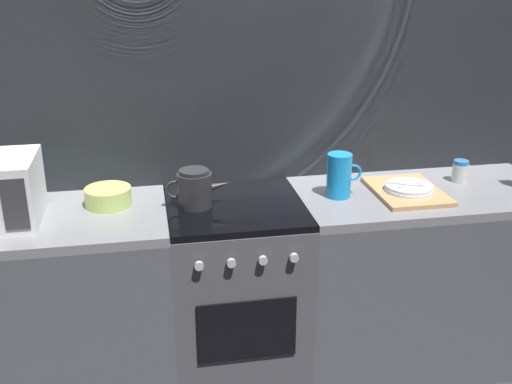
# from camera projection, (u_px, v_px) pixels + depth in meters

# --- Properties ---
(ground_plane) EXTENTS (8.00, 8.00, 0.00)m
(ground_plane) POSITION_uv_depth(u_px,v_px,m) (237.00, 374.00, 3.01)
(ground_plane) COLOR #2D2D33
(back_wall) EXTENTS (3.60, 0.05, 2.40)m
(back_wall) POSITION_uv_depth(u_px,v_px,m) (224.00, 119.00, 2.88)
(back_wall) COLOR gray
(back_wall) RESTS_ON ground_plane
(counter_left) EXTENTS (1.20, 0.60, 0.90)m
(counter_left) POSITION_uv_depth(u_px,v_px,m) (34.00, 313.00, 2.70)
(counter_left) COLOR #515459
(counter_left) RESTS_ON ground_plane
(stove_unit) EXTENTS (0.60, 0.63, 0.90)m
(stove_unit) POSITION_uv_depth(u_px,v_px,m) (236.00, 294.00, 2.85)
(stove_unit) COLOR #4C4C51
(stove_unit) RESTS_ON ground_plane
(counter_right) EXTENTS (1.20, 0.60, 0.90)m
(counter_right) POSITION_uv_depth(u_px,v_px,m) (418.00, 276.00, 3.00)
(counter_right) COLOR #515459
(counter_right) RESTS_ON ground_plane
(kettle) EXTENTS (0.28, 0.15, 0.17)m
(kettle) POSITION_uv_depth(u_px,v_px,m) (195.00, 188.00, 2.64)
(kettle) COLOR #262628
(kettle) RESTS_ON stove_unit
(mixing_bowl) EXTENTS (0.20, 0.20, 0.08)m
(mixing_bowl) POSITION_uv_depth(u_px,v_px,m) (108.00, 197.00, 2.66)
(mixing_bowl) COLOR #B7D166
(mixing_bowl) RESTS_ON counter_left
(pitcher) EXTENTS (0.16, 0.11, 0.20)m
(pitcher) POSITION_uv_depth(u_px,v_px,m) (339.00, 175.00, 2.74)
(pitcher) COLOR #198CD8
(pitcher) RESTS_ON counter_right
(dish_pile) EXTENTS (0.30, 0.40, 0.06)m
(dish_pile) POSITION_uv_depth(u_px,v_px,m) (408.00, 190.00, 2.80)
(dish_pile) COLOR tan
(dish_pile) RESTS_ON counter_right
(spice_jar) EXTENTS (0.08, 0.08, 0.10)m
(spice_jar) POSITION_uv_depth(u_px,v_px,m) (460.00, 171.00, 2.94)
(spice_jar) COLOR silver
(spice_jar) RESTS_ON counter_right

